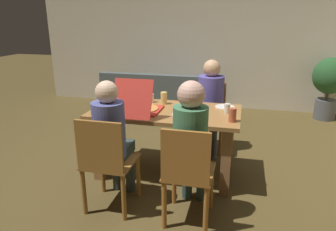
{
  "coord_description": "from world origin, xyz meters",
  "views": [
    {
      "loc": [
        0.8,
        -3.18,
        1.76
      ],
      "look_at": [
        0.0,
        0.1,
        0.68
      ],
      "focal_mm": 33.1,
      "sensor_mm": 36.0,
      "label": 1
    }
  ],
  "objects_px": {
    "couch": "(159,98)",
    "person_2": "(112,134)",
    "dining_table": "(166,123)",
    "chair_2": "(106,161)",
    "person_0": "(210,99)",
    "chair_1": "(188,173)",
    "drinking_glass_0": "(227,108)",
    "drinking_glass_3": "(151,98)",
    "drinking_glass_2": "(164,98)",
    "potted_plant": "(329,82)",
    "pizza_box_0": "(140,107)",
    "plate_2": "(182,114)",
    "drinking_glass_1": "(232,115)",
    "chair_0": "(210,113)",
    "person_1": "(191,139)",
    "plate_0": "(225,107)",
    "plate_1": "(186,106)"
  },
  "relations": [
    {
      "from": "chair_0",
      "to": "person_1",
      "type": "bearing_deg",
      "value": -90.0
    },
    {
      "from": "plate_2",
      "to": "person_1",
      "type": "bearing_deg",
      "value": -70.88
    },
    {
      "from": "dining_table",
      "to": "potted_plant",
      "type": "height_order",
      "value": "potted_plant"
    },
    {
      "from": "drinking_glass_1",
      "to": "couch",
      "type": "relative_size",
      "value": 0.07
    },
    {
      "from": "person_2",
      "to": "couch",
      "type": "distance_m",
      "value": 3.07
    },
    {
      "from": "plate_2",
      "to": "couch",
      "type": "bearing_deg",
      "value": 110.62
    },
    {
      "from": "drinking_glass_0",
      "to": "drinking_glass_2",
      "type": "height_order",
      "value": "drinking_glass_2"
    },
    {
      "from": "plate_0",
      "to": "drinking_glass_2",
      "type": "distance_m",
      "value": 0.71
    },
    {
      "from": "chair_0",
      "to": "person_0",
      "type": "distance_m",
      "value": 0.27
    },
    {
      "from": "chair_1",
      "to": "couch",
      "type": "bearing_deg",
      "value": 109.44
    },
    {
      "from": "plate_0",
      "to": "drinking_glass_1",
      "type": "distance_m",
      "value": 0.5
    },
    {
      "from": "dining_table",
      "to": "chair_0",
      "type": "distance_m",
      "value": 0.98
    },
    {
      "from": "couch",
      "to": "person_2",
      "type": "bearing_deg",
      "value": -82.88
    },
    {
      "from": "chair_1",
      "to": "plate_2",
      "type": "height_order",
      "value": "chair_1"
    },
    {
      "from": "drinking_glass_2",
      "to": "couch",
      "type": "bearing_deg",
      "value": 106.96
    },
    {
      "from": "chair_0",
      "to": "person_1",
      "type": "relative_size",
      "value": 0.72
    },
    {
      "from": "drinking_glass_1",
      "to": "plate_0",
      "type": "bearing_deg",
      "value": 101.92
    },
    {
      "from": "drinking_glass_3",
      "to": "couch",
      "type": "xyz_separation_m",
      "value": [
        -0.47,
        2.05,
        -0.55
      ]
    },
    {
      "from": "couch",
      "to": "drinking_glass_3",
      "type": "bearing_deg",
      "value": -77.18
    },
    {
      "from": "dining_table",
      "to": "drinking_glass_2",
      "type": "relative_size",
      "value": 11.33
    },
    {
      "from": "chair_1",
      "to": "couch",
      "type": "distance_m",
      "value": 3.39
    },
    {
      "from": "chair_1",
      "to": "person_2",
      "type": "bearing_deg",
      "value": 167.15
    },
    {
      "from": "person_2",
      "to": "chair_1",
      "type": "bearing_deg",
      "value": -12.85
    },
    {
      "from": "person_0",
      "to": "potted_plant",
      "type": "bearing_deg",
      "value": 45.12
    },
    {
      "from": "plate_0",
      "to": "plate_1",
      "type": "bearing_deg",
      "value": -167.71
    },
    {
      "from": "drinking_glass_1",
      "to": "person_1",
      "type": "bearing_deg",
      "value": -123.54
    },
    {
      "from": "chair_2",
      "to": "dining_table",
      "type": "bearing_deg",
      "value": 68.06
    },
    {
      "from": "dining_table",
      "to": "chair_2",
      "type": "bearing_deg",
      "value": -111.94
    },
    {
      "from": "person_1",
      "to": "drinking_glass_1",
      "type": "relative_size",
      "value": 9.31
    },
    {
      "from": "drinking_glass_2",
      "to": "potted_plant",
      "type": "height_order",
      "value": "potted_plant"
    },
    {
      "from": "drinking_glass_0",
      "to": "drinking_glass_3",
      "type": "relative_size",
      "value": 0.98
    },
    {
      "from": "drinking_glass_2",
      "to": "pizza_box_0",
      "type": "bearing_deg",
      "value": -113.42
    },
    {
      "from": "chair_1",
      "to": "person_1",
      "type": "xyz_separation_m",
      "value": [
        0.0,
        0.15,
        0.25
      ]
    },
    {
      "from": "pizza_box_0",
      "to": "drinking_glass_2",
      "type": "bearing_deg",
      "value": 66.58
    },
    {
      "from": "potted_plant",
      "to": "drinking_glass_1",
      "type": "bearing_deg",
      "value": -118.31
    },
    {
      "from": "chair_1",
      "to": "drinking_glass_1",
      "type": "relative_size",
      "value": 6.75
    },
    {
      "from": "chair_2",
      "to": "drinking_glass_2",
      "type": "relative_size",
      "value": 6.51
    },
    {
      "from": "chair_2",
      "to": "person_2",
      "type": "xyz_separation_m",
      "value": [
        0.0,
        0.15,
        0.21
      ]
    },
    {
      "from": "dining_table",
      "to": "drinking_glass_3",
      "type": "height_order",
      "value": "drinking_glass_3"
    },
    {
      "from": "dining_table",
      "to": "person_0",
      "type": "xyz_separation_m",
      "value": [
        0.41,
        0.76,
        0.11
      ]
    },
    {
      "from": "person_2",
      "to": "couch",
      "type": "relative_size",
      "value": 0.59
    },
    {
      "from": "person_0",
      "to": "drinking_glass_1",
      "type": "height_order",
      "value": "person_0"
    },
    {
      "from": "person_2",
      "to": "drinking_glass_2",
      "type": "height_order",
      "value": "person_2"
    },
    {
      "from": "pizza_box_0",
      "to": "drinking_glass_0",
      "type": "height_order",
      "value": "pizza_box_0"
    },
    {
      "from": "person_0",
      "to": "drinking_glass_3",
      "type": "relative_size",
      "value": 12.0
    },
    {
      "from": "dining_table",
      "to": "person_2",
      "type": "relative_size",
      "value": 1.32
    },
    {
      "from": "dining_table",
      "to": "drinking_glass_1",
      "type": "xyz_separation_m",
      "value": [
        0.73,
        -0.23,
        0.22
      ]
    },
    {
      "from": "potted_plant",
      "to": "plate_2",
      "type": "bearing_deg",
      "value": -126.75
    },
    {
      "from": "chair_0",
      "to": "plate_0",
      "type": "height_order",
      "value": "chair_0"
    },
    {
      "from": "pizza_box_0",
      "to": "plate_2",
      "type": "height_order",
      "value": "pizza_box_0"
    }
  ]
}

